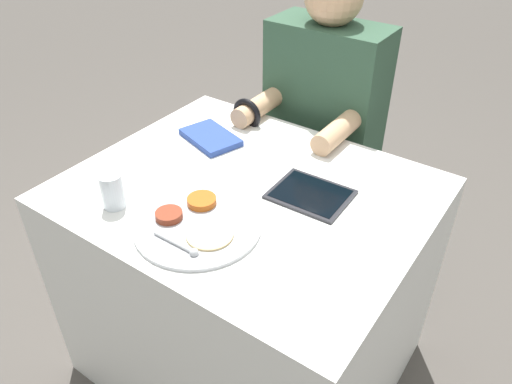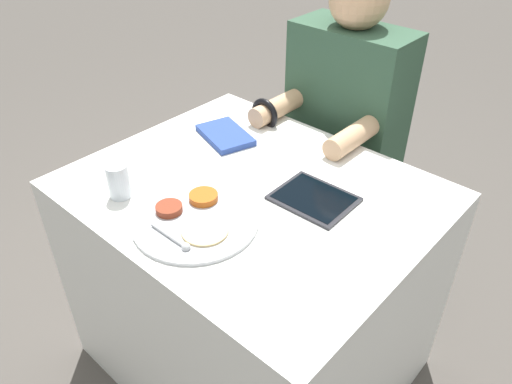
{
  "view_description": "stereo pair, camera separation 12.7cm",
  "coord_description": "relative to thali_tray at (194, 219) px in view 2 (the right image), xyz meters",
  "views": [
    {
      "loc": [
        0.68,
        -0.92,
        1.55
      ],
      "look_at": [
        0.08,
        -0.07,
        0.81
      ],
      "focal_mm": 35.0,
      "sensor_mm": 36.0,
      "label": 1
    },
    {
      "loc": [
        0.77,
        -0.84,
        1.55
      ],
      "look_at": [
        0.08,
        -0.07,
        0.81
      ],
      "focal_mm": 35.0,
      "sensor_mm": 36.0,
      "label": 2
    }
  ],
  "objects": [
    {
      "name": "thali_tray",
      "position": [
        0.0,
        0.0,
        0.0
      ],
      "size": [
        0.32,
        0.32,
        0.03
      ],
      "color": "#B7BABF",
      "rests_on": "dining_table"
    },
    {
      "name": "drinking_glass",
      "position": [
        -0.23,
        -0.06,
        0.04
      ],
      "size": [
        0.06,
        0.06,
        0.1
      ],
      "color": "silver",
      "rests_on": "dining_table"
    },
    {
      "name": "dining_table",
      "position": [
        0.01,
        0.21,
        -0.38
      ],
      "size": [
        0.98,
        0.81,
        0.75
      ],
      "color": "silver",
      "rests_on": "ground_plane"
    },
    {
      "name": "ground_plane",
      "position": [
        0.01,
        0.21,
        -0.76
      ],
      "size": [
        12.0,
        12.0,
        0.0
      ],
      "primitive_type": "plane",
      "color": "#4C4742"
    },
    {
      "name": "red_notebook",
      "position": [
        -0.25,
        0.36,
        0.0
      ],
      "size": [
        0.22,
        0.18,
        0.02
      ],
      "color": "silver",
      "rests_on": "dining_table"
    },
    {
      "name": "tablet_device",
      "position": [
        0.17,
        0.28,
        -0.0
      ],
      "size": [
        0.21,
        0.17,
        0.01
      ],
      "color": "#28282D",
      "rests_on": "dining_table"
    },
    {
      "name": "person_diner",
      "position": [
        -0.07,
        0.78,
        -0.18
      ],
      "size": [
        0.41,
        0.43,
        1.24
      ],
      "color": "black",
      "rests_on": "ground_plane"
    }
  ]
}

